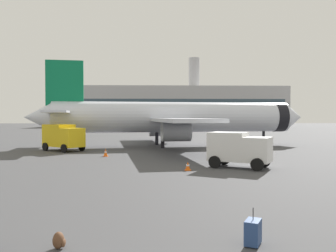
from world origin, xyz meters
The scene contains 9 objects.
airplane_at_gate centered at (2.24, 41.02, 3.66)m, with size 35.74×32.36×10.50m.
service_truck centered at (-10.13, 35.26, 1.61)m, with size 5.09×4.77×2.90m.
cargo_van centered at (6.09, 21.96, 1.45)m, with size 4.81×3.99×2.60m.
safety_cone_near centered at (2.24, 20.82, 0.30)m, with size 0.44×0.44×0.61m.
safety_cone_mid centered at (11.00, 37.56, 0.32)m, with size 0.44×0.44×0.65m.
safety_cone_far centered at (-4.72, 29.74, 0.36)m, with size 0.44×0.44×0.74m.
rolling_suitcase centered at (2.82, 6.42, 0.39)m, with size 0.65×0.75×1.10m.
traveller_backpack centered at (-2.75, 6.35, 0.23)m, with size 0.36×0.40×0.48m.
terminal_building centered at (9.73, 139.39, 7.91)m, with size 83.56×19.96×27.57m.
Camera 1 is at (-0.01, -3.67, 3.74)m, focal length 37.79 mm.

